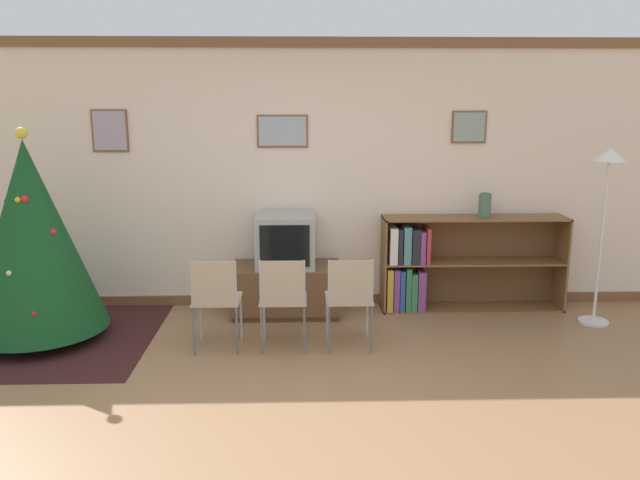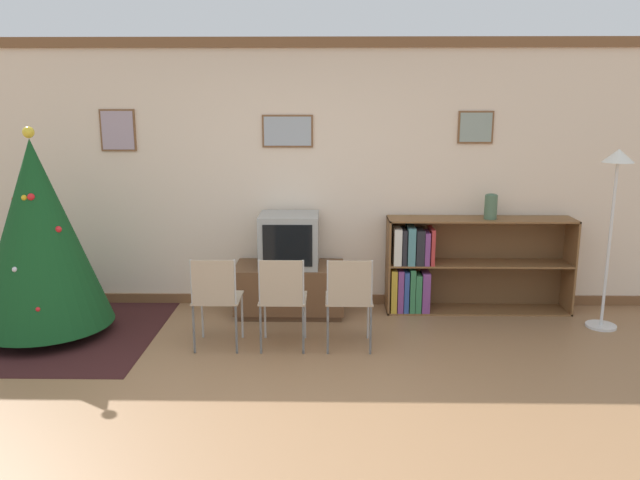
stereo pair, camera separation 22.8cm
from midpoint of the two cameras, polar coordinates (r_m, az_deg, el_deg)
ground_plane at (r=4.31m, az=-2.32°, el=-16.56°), size 24.00×24.00×0.00m
wall_back at (r=6.38m, az=-1.15°, el=5.92°), size 8.74×0.11×2.70m
area_rug at (r=6.26m, az=-22.59°, el=-7.92°), size 1.99×1.88×0.01m
christmas_tree at (r=6.02m, az=-23.35°, el=0.49°), size 1.18×1.18×1.88m
tv_console at (r=6.27m, az=-1.74°, el=-4.51°), size 1.08×0.56×0.50m
television at (r=6.14m, az=-1.77°, el=-0.00°), size 0.57×0.51×0.52m
folding_chair_left at (r=5.37m, az=-8.30°, el=-5.16°), size 0.40×0.40×0.82m
folding_chair_center at (r=5.30m, az=-2.23°, el=-5.24°), size 0.40×0.40×0.82m
folding_chair_right at (r=5.30m, az=3.92°, el=-5.26°), size 0.40×0.40×0.82m
bookshelf at (r=6.44m, az=12.34°, el=-2.33°), size 1.84×0.36×0.96m
vase at (r=6.38m, az=16.35°, el=2.97°), size 0.12×0.12×0.25m
standing_lamp at (r=6.29m, az=26.30°, el=3.93°), size 0.28×0.28×1.68m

